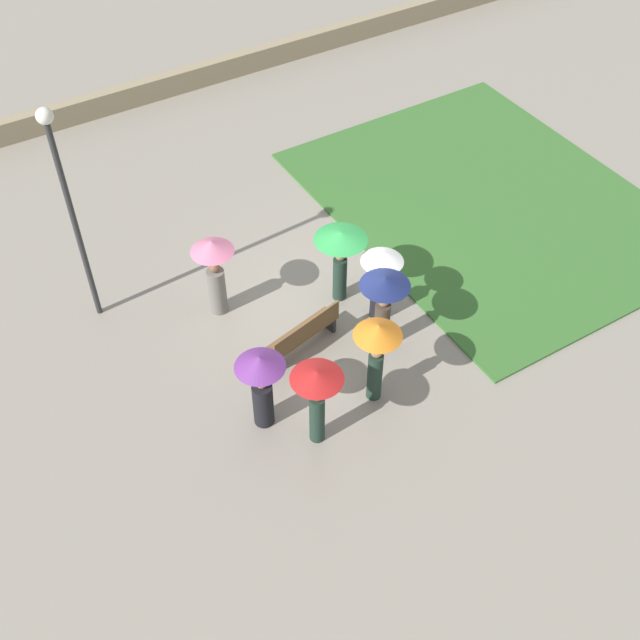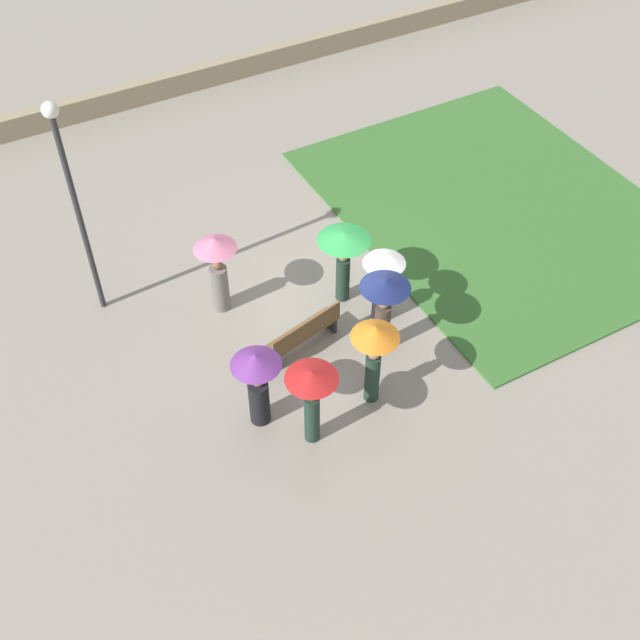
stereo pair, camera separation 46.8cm
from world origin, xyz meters
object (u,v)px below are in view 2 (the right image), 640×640
(crowd_person_purple, at_px, (257,378))
(crowd_person_red, at_px, (312,391))
(lamp_post, at_px, (72,188))
(crowd_person_navy, at_px, (384,300))
(park_bench, at_px, (303,333))
(crowd_person_white, at_px, (383,276))
(crowd_person_pink, at_px, (217,264))
(crowd_person_orange, at_px, (374,347))
(crowd_person_green, at_px, (344,250))

(crowd_person_purple, bearing_deg, crowd_person_red, 166.10)
(lamp_post, relative_size, crowd_person_navy, 2.61)
(crowd_person_navy, bearing_deg, park_bench, 84.00)
(crowd_person_navy, xyz_separation_m, crowd_person_white, (-0.47, -0.76, -0.18))
(lamp_post, bearing_deg, crowd_person_pink, 150.27)
(lamp_post, height_order, crowd_person_white, lamp_post)
(park_bench, bearing_deg, crowd_person_pink, -76.25)
(crowd_person_navy, xyz_separation_m, crowd_person_orange, (0.89, 1.06, 0.10))
(lamp_post, distance_m, crowd_person_orange, 6.62)
(crowd_person_red, distance_m, crowd_person_green, 3.88)
(crowd_person_white, bearing_deg, crowd_person_orange, -126.99)
(crowd_person_navy, relative_size, crowd_person_red, 1.01)
(crowd_person_white, bearing_deg, crowd_person_purple, -161.01)
(lamp_post, xyz_separation_m, crowd_person_orange, (-3.86, 5.10, -1.72))
(crowd_person_navy, bearing_deg, crowd_person_green, 19.79)
(crowd_person_navy, bearing_deg, crowd_person_orange, 161.19)
(crowd_person_red, xyz_separation_m, crowd_person_orange, (-1.49, -0.29, 0.10))
(lamp_post, height_order, crowd_person_green, lamp_post)
(crowd_person_green, relative_size, crowd_person_pink, 0.95)
(crowd_person_purple, bearing_deg, crowd_person_white, -122.20)
(park_bench, relative_size, lamp_post, 0.36)
(crowd_person_white, height_order, crowd_person_purple, crowd_person_purple)
(crowd_person_red, bearing_deg, crowd_person_pink, -150.50)
(park_bench, bearing_deg, crowd_person_red, 53.07)
(crowd_person_white, xyz_separation_m, crowd_person_green, (0.43, -0.93, 0.21))
(park_bench, bearing_deg, crowd_person_orange, 94.33)
(crowd_person_orange, xyz_separation_m, crowd_person_pink, (1.55, -3.78, -0.21))
(crowd_person_navy, bearing_deg, lamp_post, 70.79)
(lamp_post, xyz_separation_m, crowd_person_purple, (-1.69, 4.51, -1.99))
(park_bench, relative_size, crowd_person_purple, 1.00)
(crowd_person_red, height_order, crowd_person_purple, crowd_person_red)
(crowd_person_orange, relative_size, crowd_person_pink, 1.03)
(crowd_person_navy, height_order, crowd_person_green, crowd_person_navy)
(lamp_post, bearing_deg, crowd_person_red, 113.71)
(crowd_person_white, height_order, crowd_person_orange, crowd_person_orange)
(crowd_person_white, bearing_deg, crowd_person_red, -143.79)
(crowd_person_white, bearing_deg, park_bench, -179.77)
(crowd_person_green, bearing_deg, lamp_post, 112.58)
(crowd_person_navy, xyz_separation_m, crowd_person_purple, (3.05, 0.47, -0.16))
(crowd_person_navy, distance_m, crowd_person_green, 1.69)
(lamp_post, bearing_deg, crowd_person_green, 153.85)
(park_bench, height_order, crowd_person_purple, crowd_person_purple)
(lamp_post, bearing_deg, crowd_person_orange, 127.10)
(crowd_person_pink, relative_size, crowd_person_purple, 1.06)
(park_bench, height_order, crowd_person_pink, crowd_person_pink)
(lamp_post, distance_m, crowd_person_navy, 6.49)
(park_bench, xyz_separation_m, crowd_person_white, (-1.91, -0.02, 0.73))
(crowd_person_green, distance_m, crowd_person_orange, 2.90)
(park_bench, distance_m, lamp_post, 5.41)
(park_bench, distance_m, crowd_person_navy, 1.87)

